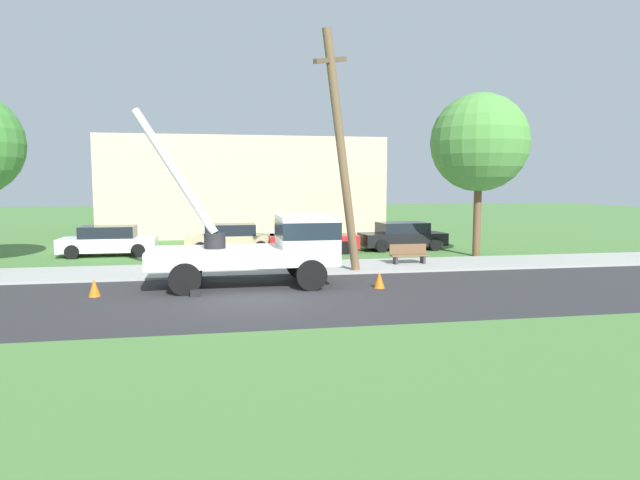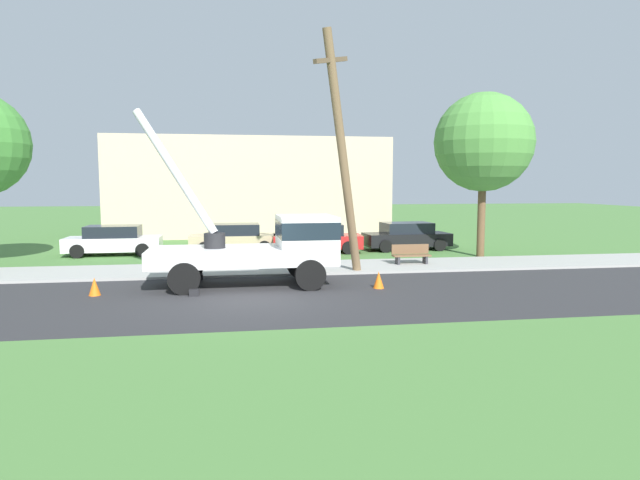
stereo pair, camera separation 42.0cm
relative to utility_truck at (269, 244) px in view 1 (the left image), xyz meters
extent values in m
plane|color=#477538|center=(-0.69, 9.87, -1.41)|extent=(120.00, 120.00, 0.00)
cube|color=#2B2B2D|center=(-0.69, -2.13, -1.40)|extent=(80.00, 7.41, 0.01)
cube|color=#9E9E99|center=(-0.69, 3.27, -1.36)|extent=(80.00, 3.38, 0.10)
cube|color=silver|center=(-1.80, -0.04, -0.38)|extent=(4.33, 2.45, 0.55)
cube|color=silver|center=(1.30, 0.00, 0.14)|extent=(1.93, 2.42, 1.60)
cube|color=#19232D|center=(1.30, 0.00, 0.49)|extent=(1.95, 2.44, 0.56)
cylinder|color=black|center=(-1.78, -0.04, 0.14)|extent=(0.70, 0.70, 0.50)
cylinder|color=silver|center=(-3.07, 0.60, 2.44)|extent=(2.90, 1.62, 4.26)
cube|color=black|center=(-2.39, -1.49, -1.31)|extent=(0.30, 0.30, 0.20)
cube|color=black|center=(-2.42, 1.41, -1.31)|extent=(0.30, 0.30, 0.20)
cylinder|color=black|center=(1.27, -1.20, -0.91)|extent=(1.00, 0.30, 1.00)
cylinder|color=black|center=(1.24, 1.20, -0.91)|extent=(1.00, 0.30, 1.00)
cylinder|color=black|center=(-2.70, -1.25, -0.91)|extent=(1.00, 0.30, 1.00)
cylinder|color=black|center=(-2.73, 1.15, -0.91)|extent=(1.00, 0.30, 1.00)
cylinder|color=brown|center=(2.85, 1.40, 2.99)|extent=(1.89, 1.74, 8.86)
cube|color=brown|center=(2.30, 0.90, 6.33)|extent=(1.44, 1.32, 0.54)
cone|color=orange|center=(3.54, -1.21, -1.13)|extent=(0.36, 0.36, 0.56)
cone|color=orange|center=(-5.42, -0.96, -1.13)|extent=(0.36, 0.36, 0.56)
cube|color=silver|center=(-6.85, 9.00, -0.86)|extent=(4.42, 1.84, 0.65)
cube|color=black|center=(-6.85, 9.00, -0.26)|extent=(2.48, 1.68, 0.55)
cylinder|color=black|center=(-5.39, 8.12, -1.09)|extent=(0.64, 0.22, 0.64)
cylinder|color=black|center=(-5.41, 9.92, -1.09)|extent=(0.64, 0.22, 0.64)
cylinder|color=black|center=(-8.30, 8.09, -1.09)|extent=(0.64, 0.22, 0.64)
cylinder|color=black|center=(-8.31, 9.89, -1.09)|extent=(0.64, 0.22, 0.64)
cube|color=tan|center=(-1.10, 9.28, -0.86)|extent=(4.41, 1.82, 0.65)
cube|color=black|center=(-1.10, 9.28, -0.26)|extent=(2.47, 1.67, 0.55)
cylinder|color=black|center=(0.35, 8.39, -1.09)|extent=(0.64, 0.22, 0.64)
cylinder|color=black|center=(0.34, 10.19, -1.09)|extent=(0.64, 0.22, 0.64)
cylinder|color=black|center=(-2.55, 8.38, -1.09)|extent=(0.64, 0.22, 0.64)
cylinder|color=black|center=(-2.56, 10.18, -1.09)|extent=(0.64, 0.22, 0.64)
cube|color=#B21E1E|center=(3.02, 8.52, -0.86)|extent=(4.54, 2.17, 0.65)
cube|color=black|center=(3.02, 8.52, -0.26)|extent=(2.60, 1.86, 0.55)
cylinder|color=black|center=(4.39, 7.50, -1.09)|extent=(0.64, 0.22, 0.64)
cylinder|color=black|center=(4.54, 9.29, -1.09)|extent=(0.64, 0.22, 0.64)
cylinder|color=black|center=(1.49, 7.74, -1.09)|extent=(0.64, 0.22, 0.64)
cylinder|color=black|center=(1.65, 9.54, -1.09)|extent=(0.64, 0.22, 0.64)
cube|color=black|center=(7.76, 8.83, -0.86)|extent=(4.49, 2.04, 0.65)
cube|color=black|center=(7.76, 8.83, -0.26)|extent=(2.55, 1.79, 0.55)
cylinder|color=black|center=(9.26, 8.01, -1.09)|extent=(0.64, 0.22, 0.64)
cylinder|color=black|center=(9.16, 9.80, -1.09)|extent=(0.64, 0.22, 0.64)
cylinder|color=black|center=(6.36, 7.85, -1.09)|extent=(0.64, 0.22, 0.64)
cylinder|color=black|center=(6.26, 9.65, -1.09)|extent=(0.64, 0.22, 0.64)
cube|color=brown|center=(6.17, 3.27, -0.96)|extent=(1.60, 0.44, 0.06)
cube|color=brown|center=(6.17, 3.47, -0.71)|extent=(1.60, 0.06, 0.40)
cube|color=#333338|center=(5.57, 3.27, -1.18)|extent=(0.10, 0.40, 0.45)
cube|color=#333338|center=(6.77, 3.27, -1.18)|extent=(0.10, 0.40, 0.45)
cylinder|color=brown|center=(10.36, 5.68, 1.09)|extent=(0.36, 0.36, 4.99)
sphere|color=#4C8C3D|center=(10.36, 5.68, 3.93)|extent=(4.56, 4.56, 4.56)
cube|color=#C6B293|center=(0.06, 18.84, 1.79)|extent=(18.00, 6.00, 6.40)
camera|label=1|loc=(-1.61, -18.41, 2.03)|focal=30.79mm
camera|label=2|loc=(-1.19, -18.48, 2.03)|focal=30.79mm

